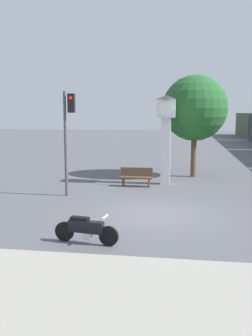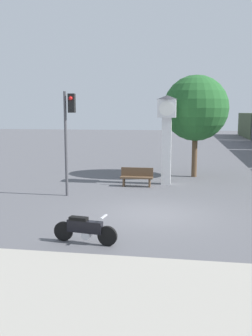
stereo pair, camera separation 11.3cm
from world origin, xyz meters
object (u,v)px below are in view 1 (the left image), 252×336
Objects in this scene: traffic_light at (68,125)px; bench at (136,176)px; street_tree at (195,108)px; motorcycle at (86,229)px; clock_tower at (166,126)px.

bench is (2.63, 2.53, -2.60)m from traffic_light.
motorcycle is at bearing -105.90° from street_tree.
bench is (-2.86, -3.23, -3.34)m from street_tree.
traffic_light reaches higher than bench.
motorcycle is 8.25m from bench.
street_tree is at bearing 48.48° from bench.
clock_tower is 2.79× the size of bench.
motorcycle is 0.42× the size of traffic_light.
clock_tower is (1.80, 9.03, 2.55)m from motorcycle.
traffic_light is 0.80× the size of street_tree.
clock_tower is at bearing -121.03° from street_tree.
motorcycle is at bearing -101.29° from clock_tower.
street_tree reaches higher than motorcycle.
street_tree is (3.27, 11.46, 3.43)m from motorcycle.
bench is (-1.39, -0.79, -2.46)m from clock_tower.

